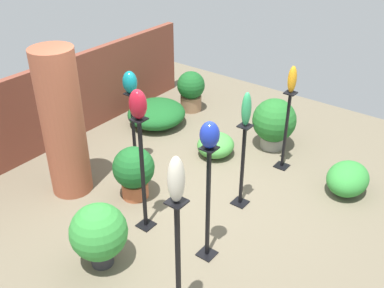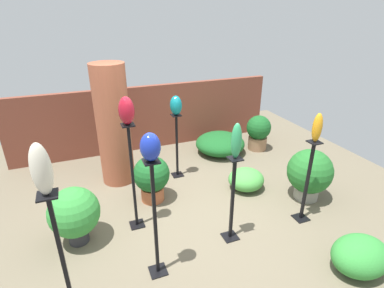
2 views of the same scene
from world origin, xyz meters
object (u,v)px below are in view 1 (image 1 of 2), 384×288
Objects in this scene: pedestal_ivory at (178,270)px; potted_plant_mid_left at (191,89)px; pedestal_cobalt at (208,209)px; art_vase_ivory at (176,180)px; art_vase_jade at (246,109)px; potted_plant_mid_right at (99,233)px; potted_plant_back_center at (134,171)px; art_vase_ruby at (138,104)px; pedestal_ruby at (143,180)px; pedestal_jade at (242,169)px; pedestal_amber at (286,134)px; art_vase_teal at (130,82)px; potted_plant_front_left at (274,122)px; art_vase_amber at (292,79)px; art_vase_cobalt at (210,135)px; brick_pillar at (63,124)px; pedestal_teal at (134,132)px.

pedestal_ivory is 1.97× the size of potted_plant_mid_left.
art_vase_ivory reaches higher than pedestal_cobalt.
art_vase_jade is 2.24m from potted_plant_mid_right.
art_vase_ruby is at bearing -124.87° from potted_plant_back_center.
pedestal_cobalt is 0.96× the size of pedestal_ruby.
art_vase_jade is 1.77m from potted_plant_back_center.
pedestal_amber is at bearing -1.33° from pedestal_jade.
pedestal_cobalt is at bearing -86.53° from art_vase_ruby.
art_vase_ruby reaches higher than potted_plant_back_center.
art_vase_ivory is (-1.85, -2.36, 0.37)m from art_vase_teal.
art_vase_ruby reaches higher than potted_plant_mid_right.
potted_plant_front_left is at bearing 14.30° from pedestal_ivory.
pedestal_cobalt is 2.36m from art_vase_amber.
pedestal_jade is 1.46m from art_vase_amber.
art_vase_cobalt is (0.00, 0.00, 0.94)m from pedestal_cobalt.
pedestal_ruby is 3.47× the size of art_vase_ivory.
pedestal_ruby reaches higher than potted_plant_mid_right.
pedestal_ivory is 3.70m from potted_plant_front_left.
pedestal_cobalt is at bearing -167.37° from potted_plant_front_left.
potted_plant_mid_left is (2.95, 2.50, -0.27)m from pedestal_cobalt.
art_vase_jade is (1.16, -2.09, 0.39)m from brick_pillar.
pedestal_jade is at bearing -166.36° from potted_plant_front_left.
art_vase_cobalt is (0.91, 0.31, 0.92)m from pedestal_ivory.
potted_plant_mid_right is at bearing -156.81° from potted_plant_mid_left.
art_vase_ruby is 0.42× the size of potted_plant_front_left.
brick_pillar is at bearing 137.66° from art_vase_amber.
art_vase_jade is at bearing -166.36° from potted_plant_front_left.
pedestal_cobalt is at bearing -175.33° from pedestal_amber.
art_vase_cobalt reaches higher than art_vase_teal.
art_vase_teal is at bearing -13.70° from brick_pillar.
pedestal_ruby is at bearing 0.00° from art_vase_ruby.
art_vase_ivory reaches higher than pedestal_teal.
art_vase_jade reaches higher than potted_plant_front_left.
pedestal_cobalt is 1.42m from art_vase_ivory.
art_vase_cobalt reaches higher than potted_plant_mid_left.
art_vase_ruby is at bearing 147.67° from art_vase_jade.
art_vase_cobalt is at bearing 19.01° from pedestal_ivory.
art_vase_jade is 0.58× the size of potted_plant_mid_left.
art_vase_cobalt reaches higher than art_vase_amber.
pedestal_jade is 2.00m from art_vase_teal.
pedestal_ivory reaches higher than pedestal_cobalt.
art_vase_cobalt is (0.06, -0.92, 0.91)m from pedestal_ruby.
potted_plant_mid_left is (2.01, 0.46, -0.13)m from pedestal_teal.
potted_plant_front_left is (1.72, -1.45, -0.08)m from pedestal_teal.
art_vase_jade is 1.53× the size of art_vase_cobalt.
art_vase_ruby is (-0.06, 0.92, 0.09)m from art_vase_cobalt.
potted_plant_mid_left reaches higher than potted_plant_back_center.
potted_plant_mid_left is (0.73, 2.32, -1.02)m from art_vase_amber.
brick_pillar is 2.47× the size of potted_plant_front_left.
pedestal_teal reaches higher than potted_plant_mid_left.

